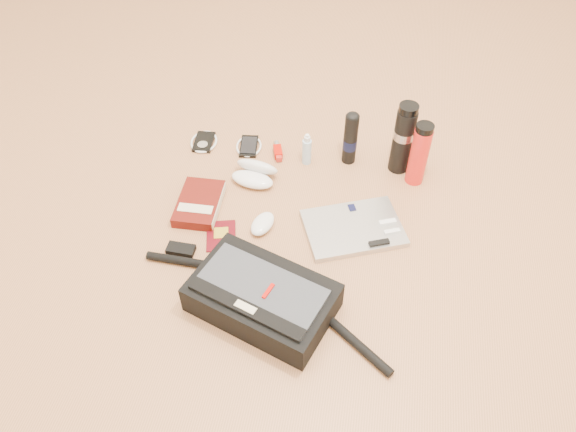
% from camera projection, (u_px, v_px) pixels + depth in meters
% --- Properties ---
extents(ground, '(4.00, 4.00, 0.00)m').
position_uv_depth(ground, '(287.00, 254.00, 1.75)').
color(ground, '#AB7147').
rests_on(ground, ground).
extents(messenger_bag, '(0.77, 0.36, 0.11)m').
position_uv_depth(messenger_bag, '(262.00, 297.00, 1.58)').
color(messenger_bag, black).
rests_on(messenger_bag, ground).
extents(laptop, '(0.37, 0.32, 0.03)m').
position_uv_depth(laptop, '(354.00, 228.00, 1.81)').
color(laptop, '#B1B1B4').
rests_on(laptop, ground).
extents(book, '(0.15, 0.21, 0.04)m').
position_uv_depth(book, '(200.00, 204.00, 1.88)').
color(book, '#4B0D08').
rests_on(book, ground).
extents(passport, '(0.12, 0.15, 0.01)m').
position_uv_depth(passport, '(221.00, 236.00, 1.80)').
color(passport, '#4B050C').
rests_on(passport, ground).
extents(mouse, '(0.09, 0.12, 0.04)m').
position_uv_depth(mouse, '(263.00, 224.00, 1.82)').
color(mouse, silver).
rests_on(mouse, ground).
extents(sunglasses_case, '(0.17, 0.15, 0.09)m').
position_uv_depth(sunglasses_case, '(255.00, 173.00, 1.96)').
color(sunglasses_case, white).
rests_on(sunglasses_case, ground).
extents(ipod, '(0.11, 0.12, 0.01)m').
position_uv_depth(ipod, '(204.00, 142.00, 2.12)').
color(ipod, black).
rests_on(ipod, ground).
extents(phone, '(0.11, 0.13, 0.01)m').
position_uv_depth(phone, '(249.00, 146.00, 2.10)').
color(phone, black).
rests_on(phone, ground).
extents(inhaler, '(0.05, 0.10, 0.03)m').
position_uv_depth(inhaler, '(278.00, 151.00, 2.07)').
color(inhaler, '#B20A00').
rests_on(inhaler, ground).
extents(spray_bottle, '(0.04, 0.04, 0.13)m').
position_uv_depth(spray_bottle, '(307.00, 150.00, 2.01)').
color(spray_bottle, '#A2C1D9').
rests_on(spray_bottle, ground).
extents(aerosol_can, '(0.06, 0.06, 0.21)m').
position_uv_depth(aerosol_can, '(350.00, 138.00, 1.98)').
color(aerosol_can, black).
rests_on(aerosol_can, ground).
extents(thermos_black, '(0.09, 0.09, 0.27)m').
position_uv_depth(thermos_black, '(403.00, 138.00, 1.93)').
color(thermos_black, black).
rests_on(thermos_black, ground).
extents(thermos_red, '(0.07, 0.07, 0.24)m').
position_uv_depth(thermos_red, '(419.00, 154.00, 1.90)').
color(thermos_red, red).
rests_on(thermos_red, ground).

